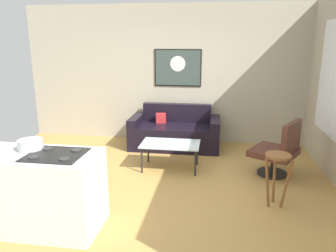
{
  "coord_description": "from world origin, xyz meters",
  "views": [
    {
      "loc": [
        0.83,
        -4.2,
        2.06
      ],
      "look_at": [
        0.05,
        0.9,
        0.7
      ],
      "focal_mm": 34.27,
      "sensor_mm": 36.0,
      "label": 1
    }
  ],
  "objects_px": {
    "coffee_table": "(170,145)",
    "armchair": "(279,150)",
    "bar_stool": "(277,167)",
    "couch": "(175,133)",
    "wall_painting": "(178,68)",
    "mixing_bowl": "(30,145)"
  },
  "relations": [
    {
      "from": "armchair",
      "to": "mixing_bowl",
      "type": "bearing_deg",
      "value": -149.43
    },
    {
      "from": "couch",
      "to": "coffee_table",
      "type": "relative_size",
      "value": 1.84
    },
    {
      "from": "couch",
      "to": "bar_stool",
      "type": "relative_size",
      "value": 2.52
    },
    {
      "from": "mixing_bowl",
      "to": "wall_painting",
      "type": "relative_size",
      "value": 0.29
    },
    {
      "from": "coffee_table",
      "to": "bar_stool",
      "type": "relative_size",
      "value": 1.37
    },
    {
      "from": "mixing_bowl",
      "to": "armchair",
      "type": "bearing_deg",
      "value": 30.57
    },
    {
      "from": "armchair",
      "to": "mixing_bowl",
      "type": "height_order",
      "value": "mixing_bowl"
    },
    {
      "from": "couch",
      "to": "mixing_bowl",
      "type": "height_order",
      "value": "mixing_bowl"
    },
    {
      "from": "couch",
      "to": "mixing_bowl",
      "type": "xyz_separation_m",
      "value": [
        -1.24,
        -2.98,
        0.65
      ]
    },
    {
      "from": "mixing_bowl",
      "to": "wall_painting",
      "type": "height_order",
      "value": "wall_painting"
    },
    {
      "from": "armchair",
      "to": "wall_painting",
      "type": "relative_size",
      "value": 0.94
    },
    {
      "from": "couch",
      "to": "mixing_bowl",
      "type": "distance_m",
      "value": 3.29
    },
    {
      "from": "coffee_table",
      "to": "wall_painting",
      "type": "bearing_deg",
      "value": 93.01
    },
    {
      "from": "bar_stool",
      "to": "wall_painting",
      "type": "distance_m",
      "value": 3.25
    },
    {
      "from": "mixing_bowl",
      "to": "couch",
      "type": "bearing_deg",
      "value": 67.32
    },
    {
      "from": "couch",
      "to": "wall_painting",
      "type": "height_order",
      "value": "wall_painting"
    },
    {
      "from": "coffee_table",
      "to": "couch",
      "type": "bearing_deg",
      "value": 93.74
    },
    {
      "from": "coffee_table",
      "to": "bar_stool",
      "type": "xyz_separation_m",
      "value": [
        1.51,
        -1.03,
        0.13
      ]
    },
    {
      "from": "wall_painting",
      "to": "couch",
      "type": "bearing_deg",
      "value": -88.78
    },
    {
      "from": "coffee_table",
      "to": "armchair",
      "type": "relative_size",
      "value": 1.06
    },
    {
      "from": "bar_stool",
      "to": "mixing_bowl",
      "type": "xyz_separation_m",
      "value": [
        -2.83,
        -0.8,
        0.41
      ]
    },
    {
      "from": "couch",
      "to": "armchair",
      "type": "height_order",
      "value": "armchair"
    }
  ]
}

